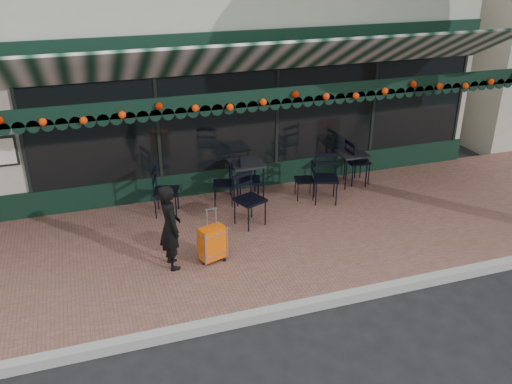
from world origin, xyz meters
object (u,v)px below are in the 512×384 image
object	(u,v)px
cafe_table_b	(246,166)
chair_solo	(166,192)
suitcase	(212,244)
chair_b_right	(249,181)
chair_b_front	(250,200)
chair_a_right	(357,162)
cafe_table_a	(352,156)
chair_a_left	(304,180)
chair_a_front	(326,179)
woman	(170,227)
chair_b_left	(223,184)

from	to	relation	value
cafe_table_b	chair_solo	world-z (taller)	chair_solo
suitcase	chair_b_right	distance (m)	2.32
chair_b_right	chair_b_front	bearing A→B (deg)	178.44
cafe_table_b	chair_a_right	size ratio (longest dim) A/B	0.84
cafe_table_a	chair_a_left	world-z (taller)	chair_a_left
cafe_table_a	cafe_table_b	xyz separation A→B (m)	(-2.31, 0.00, 0.07)
chair_a_front	chair_b_front	world-z (taller)	chair_a_front
cafe_table_a	chair_a_right	bearing A→B (deg)	17.80
suitcase	chair_b_right	xyz separation A→B (m)	(1.25, 1.95, 0.12)
woman	cafe_table_b	world-z (taller)	woman
chair_b_front	chair_a_left	bearing A→B (deg)	6.67
chair_a_right	chair_a_front	distance (m)	1.24
cafe_table_a	chair_solo	bearing A→B (deg)	-177.58
chair_b_right	chair_a_front	bearing A→B (deg)	-94.37
cafe_table_b	chair_a_right	world-z (taller)	chair_a_right
chair_a_right	chair_b_right	world-z (taller)	chair_a_right
chair_b_right	chair_b_left	bearing A→B (deg)	100.15
cafe_table_a	chair_b_left	xyz separation A→B (m)	(-2.80, -0.05, -0.23)
chair_a_front	chair_b_front	distance (m)	1.76
cafe_table_b	cafe_table_a	bearing A→B (deg)	-0.02
woman	chair_a_front	distance (m)	3.58
chair_a_left	chair_b_front	size ratio (longest dim) A/B	0.79
woman	chair_a_right	size ratio (longest dim) A/B	1.49
cafe_table_a	chair_b_right	bearing A→B (deg)	-177.49
chair_solo	suitcase	bearing A→B (deg)	-151.48
chair_b_left	chair_solo	size ratio (longest dim) A/B	0.87
suitcase	chair_a_front	bearing A→B (deg)	9.98
woman	chair_a_front	bearing A→B (deg)	-73.91
chair_a_right	chair_a_front	xyz separation A→B (m)	(-1.05, -0.67, 0.02)
woman	chair_solo	size ratio (longest dim) A/B	1.51
chair_a_front	chair_b_left	world-z (taller)	chair_a_front
chair_a_front	chair_b_right	size ratio (longest dim) A/B	1.12
woman	chair_b_front	distance (m)	1.86
chair_b_right	chair_solo	world-z (taller)	chair_solo
cafe_table_a	chair_a_front	xyz separation A→B (m)	(-0.88, -0.61, -0.15)
chair_b_right	chair_b_front	distance (m)	1.01
chair_b_left	chair_a_front	bearing A→B (deg)	89.42
chair_b_front	cafe_table_b	bearing A→B (deg)	54.05
chair_a_right	chair_a_front	world-z (taller)	chair_a_front
chair_a_front	chair_solo	size ratio (longest dim) A/B	1.04
cafe_table_b	chair_b_left	bearing A→B (deg)	-173.98
suitcase	chair_a_front	distance (m)	3.02
cafe_table_a	chair_b_left	size ratio (longest dim) A/B	0.87
woman	suitcase	world-z (taller)	woman
suitcase	chair_b_left	xyz separation A→B (m)	(0.73, 2.00, 0.09)
chair_a_left	suitcase	bearing A→B (deg)	-40.51
chair_a_right	chair_b_left	distance (m)	2.97
chair_b_left	chair_solo	distance (m)	1.14
cafe_table_b	chair_a_front	bearing A→B (deg)	-23.14
cafe_table_a	chair_solo	distance (m)	3.94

